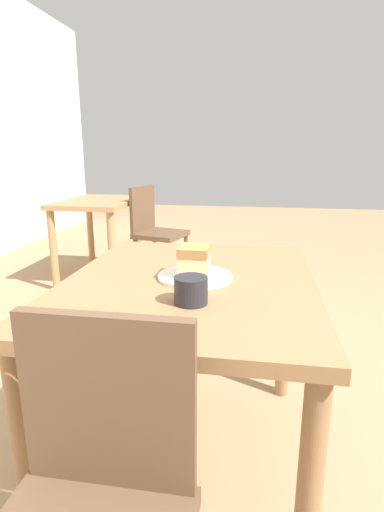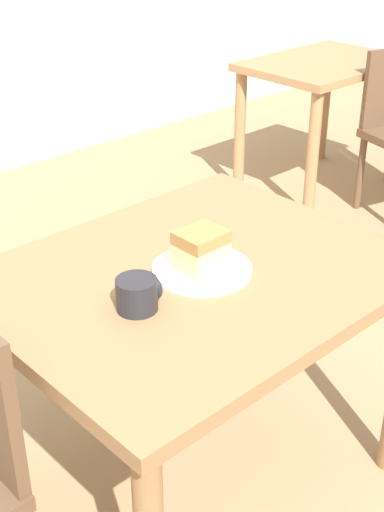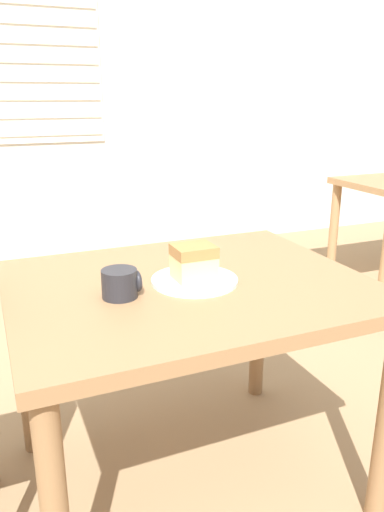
# 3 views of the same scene
# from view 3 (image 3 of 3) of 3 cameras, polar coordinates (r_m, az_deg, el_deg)

# --- Properties ---
(wall_back) EXTENTS (10.00, 0.09, 2.80)m
(wall_back) POSITION_cam_3_polar(r_m,az_deg,el_deg) (3.85, -17.74, 19.82)
(wall_back) COLOR beige
(wall_back) RESTS_ON ground_plane
(dining_table_near) EXTENTS (1.02, 0.82, 0.70)m
(dining_table_near) POSITION_cam_3_polar(r_m,az_deg,el_deg) (1.49, -0.38, -6.40)
(dining_table_near) COLOR olive
(dining_table_near) RESTS_ON ground_plane
(plate) EXTENTS (0.25, 0.25, 0.01)m
(plate) POSITION_cam_3_polar(r_m,az_deg,el_deg) (1.44, 0.29, -2.80)
(plate) COLOR white
(plate) RESTS_ON dining_table_near
(cake_slice) EXTENTS (0.12, 0.10, 0.10)m
(cake_slice) POSITION_cam_3_polar(r_m,az_deg,el_deg) (1.42, 0.20, -0.68)
(cake_slice) COLOR #E0C67F
(cake_slice) RESTS_ON plate
(coffee_mug) EXTENTS (0.10, 0.10, 0.08)m
(coffee_mug) POSITION_cam_3_polar(r_m,az_deg,el_deg) (1.34, -8.12, -3.11)
(coffee_mug) COLOR #232328
(coffee_mug) RESTS_ON dining_table_near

